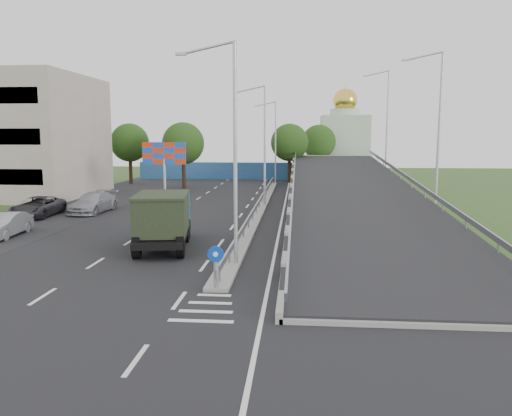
# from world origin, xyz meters

# --- Properties ---
(ground) EXTENTS (160.00, 160.00, 0.00)m
(ground) POSITION_xyz_m (0.00, 0.00, 0.00)
(ground) COLOR #2D4C1E
(ground) RESTS_ON ground
(road_surface) EXTENTS (26.00, 90.00, 0.04)m
(road_surface) POSITION_xyz_m (-3.00, 20.00, 0.00)
(road_surface) COLOR black
(road_surface) RESTS_ON ground
(parking_strip) EXTENTS (8.00, 90.00, 0.05)m
(parking_strip) POSITION_xyz_m (-16.00, 20.00, 0.00)
(parking_strip) COLOR black
(parking_strip) RESTS_ON ground
(median) EXTENTS (1.00, 44.00, 0.20)m
(median) POSITION_xyz_m (0.00, 24.00, 0.10)
(median) COLOR gray
(median) RESTS_ON ground
(overpass_ramp) EXTENTS (10.00, 50.00, 3.50)m
(overpass_ramp) POSITION_xyz_m (7.50, 24.00, 1.75)
(overpass_ramp) COLOR gray
(overpass_ramp) RESTS_ON ground
(median_guardrail) EXTENTS (0.09, 44.00, 0.71)m
(median_guardrail) POSITION_xyz_m (0.00, 24.00, 0.75)
(median_guardrail) COLOR gray
(median_guardrail) RESTS_ON median
(sign_bollard) EXTENTS (0.64, 0.23, 1.67)m
(sign_bollard) POSITION_xyz_m (0.00, 2.17, 1.03)
(sign_bollard) COLOR black
(sign_bollard) RESTS_ON median
(lamp_post_near) EXTENTS (2.74, 0.18, 10.08)m
(lamp_post_near) POSITION_xyz_m (0.11, 6.00, 5.81)
(lamp_post_near) COLOR #B2B5B7
(lamp_post_near) RESTS_ON median
(lamp_post_mid) EXTENTS (2.74, 0.18, 10.08)m
(lamp_post_mid) POSITION_xyz_m (0.11, 26.00, 5.81)
(lamp_post_mid) COLOR #B2B5B7
(lamp_post_mid) RESTS_ON median
(lamp_post_far) EXTENTS (2.74, 0.18, 10.08)m
(lamp_post_far) POSITION_xyz_m (0.11, 46.00, 5.81)
(lamp_post_far) COLOR #B2B5B7
(lamp_post_far) RESTS_ON median
(blue_wall) EXTENTS (30.00, 0.50, 2.40)m
(blue_wall) POSITION_xyz_m (-4.00, 52.00, 1.20)
(blue_wall) COLOR #245386
(blue_wall) RESTS_ON ground
(church) EXTENTS (7.00, 7.00, 13.80)m
(church) POSITION_xyz_m (10.00, 60.00, 5.31)
(church) COLOR #B2CCAD
(church) RESTS_ON ground
(billboard) EXTENTS (4.00, 0.24, 5.50)m
(billboard) POSITION_xyz_m (-9.00, 28.00, 4.19)
(billboard) COLOR #B2B5B7
(billboard) RESTS_ON ground
(tree_left_mid) EXTENTS (4.80, 4.80, 7.60)m
(tree_left_mid) POSITION_xyz_m (-10.00, 40.00, 5.18)
(tree_left_mid) COLOR black
(tree_left_mid) RESTS_ON ground
(tree_median_far) EXTENTS (4.80, 4.80, 7.60)m
(tree_median_far) POSITION_xyz_m (2.00, 48.00, 5.18)
(tree_median_far) COLOR black
(tree_median_far) RESTS_ON ground
(tree_left_far) EXTENTS (4.80, 4.80, 7.60)m
(tree_left_far) POSITION_xyz_m (-18.00, 45.00, 5.18)
(tree_left_far) COLOR black
(tree_left_far) RESTS_ON ground
(tree_ramp_far) EXTENTS (4.80, 4.80, 7.60)m
(tree_ramp_far) POSITION_xyz_m (6.00, 55.00, 5.18)
(tree_ramp_far) COLOR black
(tree_ramp_far) RESTS_ON ground
(dump_truck) EXTENTS (3.57, 7.23, 3.05)m
(dump_truck) POSITION_xyz_m (-4.18, 9.98, 1.69)
(dump_truck) COLOR black
(dump_truck) RESTS_ON ground
(parked_car_b) EXTENTS (1.80, 4.50, 1.45)m
(parked_car_b) POSITION_xyz_m (-14.55, 11.81, 0.73)
(parked_car_b) COLOR gray
(parked_car_b) RESTS_ON ground
(parked_car_c) EXTENTS (2.70, 5.50, 1.50)m
(parked_car_c) POSITION_xyz_m (-16.48, 19.23, 0.75)
(parked_car_c) COLOR #2D2D31
(parked_car_c) RESTS_ON ground
(parked_car_d) EXTENTS (2.63, 5.66, 1.60)m
(parked_car_d) POSITION_xyz_m (-13.10, 21.55, 0.80)
(parked_car_d) COLOR #96999E
(parked_car_d) RESTS_ON ground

